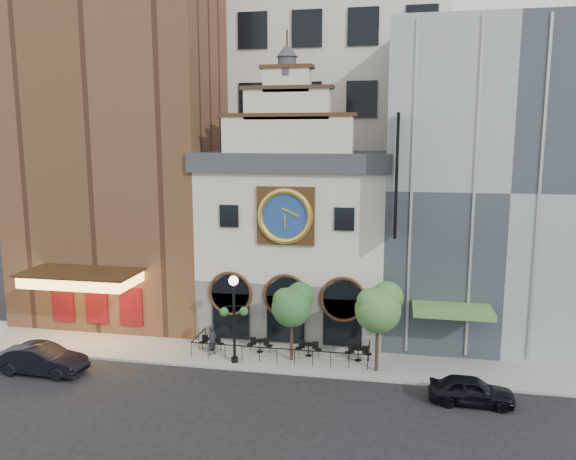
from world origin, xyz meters
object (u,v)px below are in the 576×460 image
Objects in this scene: bistro_0 at (212,343)px; bistro_3 at (358,353)px; bistro_2 at (309,349)px; tree_right at (379,306)px; car_left at (42,359)px; lamppost at (234,309)px; car_right at (471,390)px; tree_left at (292,304)px; pedestrian at (212,340)px; bistro_1 at (260,345)px.

bistro_0 is 1.00× the size of bistro_3.
bistro_2 is 5.52m from tree_right.
tree_right is (18.73, 3.64, 3.12)m from car_left.
car_left is at bearing -150.09° from bistro_0.
bistro_0 is at bearing 125.54° from lamppost.
bistro_2 is 1.00× the size of bistro_3.
car_right reaches higher than bistro_0.
bistro_0 is at bearing 76.02° from car_right.
tree_left is (-3.87, -0.62, 3.01)m from bistro_3.
car_left is (-23.52, -0.72, 0.12)m from car_right.
bistro_2 is at bearing 177.13° from bistro_3.
lamppost is at bearing 80.27° from car_right.
tree_right is (10.00, -0.55, 2.88)m from pedestrian.
bistro_2 is at bearing 1.62° from bistro_0.
bistro_2 is 0.30× the size of tree_right.
car_right is at bearing -34.95° from bistro_3.
tree_right is at bearing -13.47° from lamppost.
car_left is (-17.57, -4.88, 0.22)m from bistro_3.
lamppost is (-7.17, -1.58, 2.78)m from bistro_3.
bistro_2 is 3.22m from tree_left.
bistro_1 is at bearing 42.52° from lamppost.
car_left reaches higher than bistro_2.
tree_left is at bearing -170.97° from bistro_3.
car_left is 0.98× the size of tree_right.
bistro_1 is 1.00× the size of bistro_2.
bistro_2 is 0.33× the size of tree_left.
car_right is 0.80× the size of lamppost.
bistro_0 is at bearing -175.85° from bistro_1.
bistro_3 is 0.31× the size of car_left.
tree_left is (-9.82, 3.54, 2.91)m from car_right.
car_left is 0.97× the size of lamppost.
bistro_1 is at bearing 178.11° from bistro_3.
pedestrian is at bearing -162.06° from bistro_1.
tree_right is (8.34, 0.34, 0.56)m from lamppost.
bistro_1 is (3.06, 0.22, 0.00)m from bistro_0.
pedestrian is at bearing 176.87° from tree_right.
bistro_0 is at bearing -178.38° from bistro_2.
bistro_2 is at bearing 65.68° from car_right.
lamppost reaches higher than bistro_2.
tree_left is at bearing 71.53° from car_right.
car_right is 2.29× the size of pedestrian.
tree_left is at bearing 172.90° from tree_right.
bistro_1 is at bearing 159.62° from tree_left.
car_left reaches higher than car_right.
bistro_1 is at bearing 168.72° from tree_right.
tree_left reaches higher than bistro_0.
bistro_2 is 5.30m from lamppost.
car_right is at bearing -26.91° from lamppost.
tree_left reaches higher than car_right.
bistro_0 is 0.86× the size of pedestrian.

